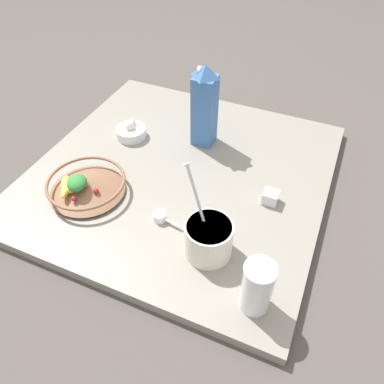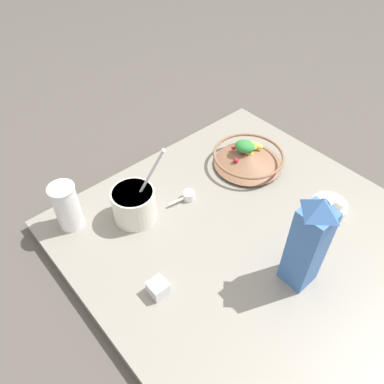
{
  "view_description": "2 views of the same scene",
  "coord_description": "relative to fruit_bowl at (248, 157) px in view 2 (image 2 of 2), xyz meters",
  "views": [
    {
      "loc": [
        0.86,
        0.42,
        0.88
      ],
      "look_at": [
        0.17,
        0.12,
        0.13
      ],
      "focal_mm": 35.0,
      "sensor_mm": 36.0,
      "label": 1
    },
    {
      "loc": [
        -0.41,
        0.58,
        0.9
      ],
      "look_at": [
        0.17,
        0.07,
        0.12
      ],
      "focal_mm": 35.0,
      "sensor_mm": 36.0,
      "label": 2
    }
  ],
  "objects": [
    {
      "name": "spice_jar",
      "position": [
        -0.19,
        0.54,
        -0.01
      ],
      "size": [
        0.05,
        0.05,
        0.04
      ],
      "color": "silver",
      "rests_on": "countertop"
    },
    {
      "name": "yogurt_tub",
      "position": [
        0.06,
        0.44,
        0.03
      ],
      "size": [
        0.13,
        0.16,
        0.25
      ],
      "color": "silver",
      "rests_on": "countertop"
    },
    {
      "name": "fruit_bowl",
      "position": [
        0.0,
        0.0,
        0.0
      ],
      "size": [
        0.25,
        0.25,
        0.08
      ],
      "color": "brown",
      "rests_on": "countertop"
    },
    {
      "name": "garlic_bowl",
      "position": [
        -0.32,
        -0.02,
        -0.01
      ],
      "size": [
        0.11,
        0.11,
        0.07
      ],
      "color": "white",
      "rests_on": "countertop"
    },
    {
      "name": "measuring_scoop",
      "position": [
        0.01,
        0.27,
        -0.02
      ],
      "size": [
        0.04,
        0.09,
        0.03
      ],
      "color": "white",
      "rests_on": "countertop"
    },
    {
      "name": "countertop",
      "position": [
        -0.22,
        0.23,
        -0.05
      ],
      "size": [
        0.96,
        0.96,
        0.04
      ],
      "color": "gray",
      "rests_on": "ground_plane"
    },
    {
      "name": "milk_carton",
      "position": [
        -0.4,
        0.24,
        0.12
      ],
      "size": [
        0.07,
        0.07,
        0.3
      ],
      "color": "#3D6BB2",
      "rests_on": "countertop"
    },
    {
      "name": "ground_plane",
      "position": [
        -0.22,
        0.23,
        -0.07
      ],
      "size": [
        6.0,
        6.0,
        0.0
      ],
      "primitive_type": "plane",
      "color": "#4C4742"
    },
    {
      "name": "drinking_cup",
      "position": [
        0.16,
        0.6,
        0.05
      ],
      "size": [
        0.08,
        0.08,
        0.15
      ],
      "color": "white",
      "rests_on": "countertop"
    }
  ]
}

